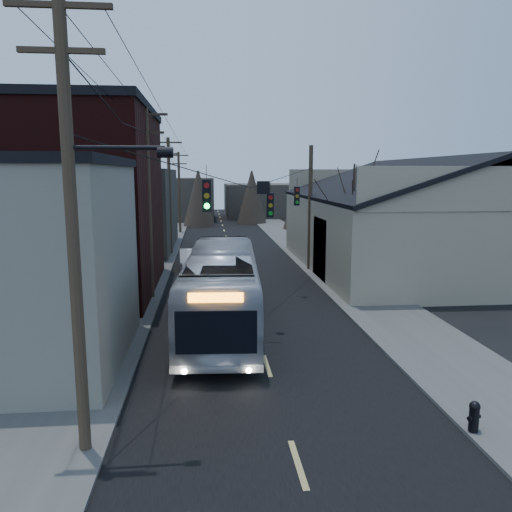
# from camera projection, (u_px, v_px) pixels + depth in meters

# --- Properties ---
(road_surface) EXTENTS (9.00, 110.00, 0.02)m
(road_surface) POSITION_uv_depth(u_px,v_px,m) (233.00, 259.00, 39.00)
(road_surface) COLOR black
(road_surface) RESTS_ON ground
(sidewalk_left) EXTENTS (4.00, 110.00, 0.12)m
(sidewalk_left) POSITION_uv_depth(u_px,v_px,m) (149.00, 260.00, 38.36)
(sidewalk_left) COLOR #474744
(sidewalk_left) RESTS_ON ground
(sidewalk_right) EXTENTS (4.00, 110.00, 0.12)m
(sidewalk_right) POSITION_uv_depth(u_px,v_px,m) (315.00, 257.00, 39.62)
(sidewalk_right) COLOR #474744
(sidewalk_right) RESTS_ON ground
(building_clapboard) EXTENTS (8.00, 8.00, 7.00)m
(building_clapboard) POSITION_uv_depth(u_px,v_px,m) (1.00, 267.00, 16.94)
(building_clapboard) COLOR slate
(building_clapboard) RESTS_ON ground
(building_brick) EXTENTS (10.00, 12.00, 10.00)m
(building_brick) POSITION_uv_depth(u_px,v_px,m) (61.00, 204.00, 27.39)
(building_brick) COLOR black
(building_brick) RESTS_ON ground
(building_left_far) EXTENTS (9.00, 14.00, 7.00)m
(building_left_far) POSITION_uv_depth(u_px,v_px,m) (120.00, 210.00, 43.39)
(building_left_far) COLOR #35302A
(building_left_far) RESTS_ON ground
(warehouse) EXTENTS (16.16, 20.60, 7.73)m
(warehouse) POSITION_uv_depth(u_px,v_px,m) (422.00, 230.00, 34.91)
(warehouse) COLOR gray
(warehouse) RESTS_ON ground
(building_far_left) EXTENTS (10.00, 12.00, 6.00)m
(building_far_left) POSITION_uv_depth(u_px,v_px,m) (179.00, 199.00, 72.29)
(building_far_left) COLOR #35302A
(building_far_left) RESTS_ON ground
(building_far_right) EXTENTS (12.00, 14.00, 5.00)m
(building_far_right) POSITION_uv_depth(u_px,v_px,m) (264.00, 200.00, 78.54)
(building_far_right) COLOR #35302A
(building_far_right) RESTS_ON ground
(bare_tree) EXTENTS (0.40, 0.40, 7.20)m
(bare_tree) POSITION_uv_depth(u_px,v_px,m) (353.00, 226.00, 29.23)
(bare_tree) COLOR black
(bare_tree) RESTS_ON ground
(utility_lines) EXTENTS (11.24, 45.28, 10.50)m
(utility_lines) POSITION_uv_depth(u_px,v_px,m) (189.00, 200.00, 32.14)
(utility_lines) COLOR #382B1E
(utility_lines) RESTS_ON ground
(bus) EXTENTS (3.65, 12.66, 3.49)m
(bus) POSITION_uv_depth(u_px,v_px,m) (222.00, 289.00, 21.46)
(bus) COLOR #ADB0B9
(bus) RESTS_ON ground
(parked_car) EXTENTS (1.65, 4.08, 1.32)m
(parked_car) POSITION_uv_depth(u_px,v_px,m) (190.00, 259.00, 35.39)
(parked_car) COLOR #ACAFB4
(parked_car) RESTS_ON ground
(fire_hydrant) EXTENTS (0.39, 0.28, 0.81)m
(fire_hydrant) POSITION_uv_depth(u_px,v_px,m) (474.00, 415.00, 12.70)
(fire_hydrant) COLOR black
(fire_hydrant) RESTS_ON sidewalk_right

